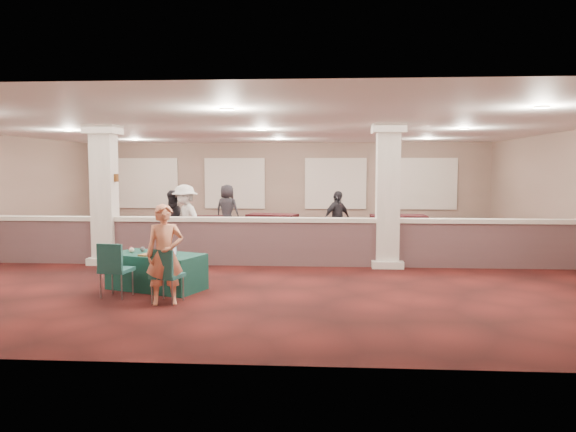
# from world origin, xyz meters

# --- Properties ---
(ground) EXTENTS (16.00, 16.00, 0.00)m
(ground) POSITION_xyz_m (0.00, 0.00, 0.00)
(ground) COLOR #451311
(ground) RESTS_ON ground
(wall_back) EXTENTS (16.00, 0.04, 3.20)m
(wall_back) POSITION_xyz_m (0.00, 8.00, 1.60)
(wall_back) COLOR #816759
(wall_back) RESTS_ON ground
(wall_front) EXTENTS (16.00, 0.04, 3.20)m
(wall_front) POSITION_xyz_m (0.00, -8.00, 1.60)
(wall_front) COLOR #816759
(wall_front) RESTS_ON ground
(ceiling) EXTENTS (16.00, 16.00, 0.02)m
(ceiling) POSITION_xyz_m (0.00, 0.00, 3.20)
(ceiling) COLOR silver
(ceiling) RESTS_ON wall_back
(partition_wall) EXTENTS (15.60, 0.28, 1.10)m
(partition_wall) POSITION_xyz_m (0.00, -1.50, 0.57)
(partition_wall) COLOR brown
(partition_wall) RESTS_ON ground
(column_left) EXTENTS (0.72, 0.72, 3.20)m
(column_left) POSITION_xyz_m (-3.50, -1.50, 1.64)
(column_left) COLOR white
(column_left) RESTS_ON ground
(column_right) EXTENTS (0.72, 0.72, 3.20)m
(column_right) POSITION_xyz_m (3.00, -1.50, 1.64)
(column_right) COLOR white
(column_right) RESTS_ON ground
(sconce_left) EXTENTS (0.12, 0.12, 0.18)m
(sconce_left) POSITION_xyz_m (-3.78, -1.50, 2.00)
(sconce_left) COLOR brown
(sconce_left) RESTS_ON column_left
(sconce_right) EXTENTS (0.12, 0.12, 0.18)m
(sconce_right) POSITION_xyz_m (-3.22, -1.50, 2.00)
(sconce_right) COLOR brown
(sconce_right) RESTS_ON column_left
(near_table) EXTENTS (1.90, 1.41, 0.66)m
(near_table) POSITION_xyz_m (-1.49, -4.14, 0.33)
(near_table) COLOR #0F3938
(near_table) RESTS_ON ground
(conf_chair_main) EXTENTS (0.55, 0.55, 0.91)m
(conf_chair_main) POSITION_xyz_m (-1.02, -5.22, 0.54)
(conf_chair_main) COLOR #1C5252
(conf_chair_main) RESTS_ON ground
(conf_chair_side) EXTENTS (0.54, 0.54, 0.95)m
(conf_chair_side) POSITION_xyz_m (-2.01, -4.87, 0.56)
(conf_chair_side) COLOR #1C5252
(conf_chair_side) RESTS_ON ground
(woman) EXTENTS (0.68, 0.54, 1.65)m
(woman) POSITION_xyz_m (-1.00, -5.26, 0.83)
(woman) COLOR tan
(woman) RESTS_ON ground
(far_table_front_left) EXTENTS (1.93, 1.37, 0.71)m
(far_table_front_left) POSITION_xyz_m (-6.50, 0.75, 0.35)
(far_table_front_left) COLOR black
(far_table_front_left) RESTS_ON ground
(far_table_front_center) EXTENTS (1.87, 1.21, 0.70)m
(far_table_front_center) POSITION_xyz_m (1.95, 1.41, 0.35)
(far_table_front_center) COLOR black
(far_table_front_center) RESTS_ON ground
(far_table_front_right) EXTENTS (1.92, 1.22, 0.72)m
(far_table_front_right) POSITION_xyz_m (6.24, 0.33, 0.36)
(far_table_front_right) COLOR black
(far_table_front_right) RESTS_ON ground
(far_table_back_left) EXTENTS (1.74, 1.08, 0.66)m
(far_table_back_left) POSITION_xyz_m (-2.50, 3.67, 0.33)
(far_table_back_left) COLOR black
(far_table_back_left) RESTS_ON ground
(far_table_back_center) EXTENTS (1.79, 1.18, 0.67)m
(far_table_back_center) POSITION_xyz_m (-0.18, 4.60, 0.33)
(far_table_back_center) COLOR black
(far_table_back_center) RESTS_ON ground
(far_table_back_right) EXTENTS (1.77, 0.90, 0.72)m
(far_table_back_right) POSITION_xyz_m (3.94, 3.87, 0.36)
(far_table_back_right) COLOR black
(far_table_back_right) RESTS_ON ground
(attendee_a) EXTENTS (0.89, 0.69, 1.64)m
(attendee_a) POSITION_xyz_m (-2.32, 0.20, 0.82)
(attendee_a) COLOR black
(attendee_a) RESTS_ON ground
(attendee_b) EXTENTS (1.17, 1.20, 1.80)m
(attendee_b) POSITION_xyz_m (-2.00, 0.00, 0.90)
(attendee_b) COLOR silver
(attendee_b) RESTS_ON ground
(attendee_c) EXTENTS (0.99, 0.94, 1.59)m
(attendee_c) POSITION_xyz_m (1.94, 1.50, 0.79)
(attendee_c) COLOR black
(attendee_c) RESTS_ON ground
(attendee_d) EXTENTS (0.92, 0.67, 1.67)m
(attendee_d) POSITION_xyz_m (-1.63, 4.12, 0.84)
(attendee_d) COLOR black
(attendee_d) RESTS_ON ground
(laptop_base) EXTENTS (0.35, 0.30, 0.02)m
(laptop_base) POSITION_xyz_m (-1.25, -4.28, 0.66)
(laptop_base) COLOR #B9B8BD
(laptop_base) RESTS_ON near_table
(laptop_screen) EXTENTS (0.28, 0.12, 0.20)m
(laptop_screen) POSITION_xyz_m (-1.22, -4.19, 0.77)
(laptop_screen) COLOR #B9B8BD
(laptop_screen) RESTS_ON near_table
(screen_glow) EXTENTS (0.25, 0.10, 0.17)m
(screen_glow) POSITION_xyz_m (-1.22, -4.19, 0.76)
(screen_glow) COLOR silver
(screen_glow) RESTS_ON near_table
(knitting) EXTENTS (0.43, 0.38, 0.03)m
(knitting) POSITION_xyz_m (-1.53, -4.37, 0.67)
(knitting) COLOR orange
(knitting) RESTS_ON near_table
(yarn_cream) EXTENTS (0.10, 0.10, 0.10)m
(yarn_cream) POSITION_xyz_m (-1.98, -4.05, 0.71)
(yarn_cream) COLOR beige
(yarn_cream) RESTS_ON near_table
(yarn_red) EXTENTS (0.09, 0.09, 0.09)m
(yarn_red) POSITION_xyz_m (-2.06, -3.88, 0.70)
(yarn_red) COLOR maroon
(yarn_red) RESTS_ON near_table
(yarn_grey) EXTENTS (0.09, 0.09, 0.09)m
(yarn_grey) POSITION_xyz_m (-1.83, -3.90, 0.70)
(yarn_grey) COLOR #444549
(yarn_grey) RESTS_ON near_table
(scissors) EXTENTS (0.11, 0.06, 0.01)m
(scissors) POSITION_xyz_m (-1.03, -4.59, 0.66)
(scissors) COLOR red
(scissors) RESTS_ON near_table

